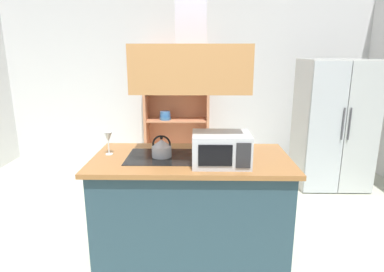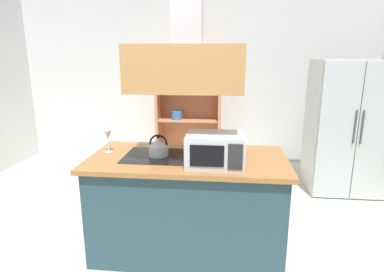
# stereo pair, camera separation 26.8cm
# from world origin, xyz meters

# --- Properties ---
(ground_plane) EXTENTS (7.80, 7.80, 0.00)m
(ground_plane) POSITION_xyz_m (0.00, 0.00, 0.00)
(ground_plane) COLOR beige
(wall_back) EXTENTS (6.00, 0.12, 2.70)m
(wall_back) POSITION_xyz_m (0.00, 3.00, 1.35)
(wall_back) COLOR silver
(wall_back) RESTS_ON ground
(kitchen_island) EXTENTS (1.72, 0.88, 0.90)m
(kitchen_island) POSITION_xyz_m (0.15, 0.23, 0.45)
(kitchen_island) COLOR #253E49
(kitchen_island) RESTS_ON ground
(range_hood) EXTENTS (0.90, 0.70, 1.22)m
(range_hood) POSITION_xyz_m (0.15, 0.23, 1.77)
(range_hood) COLOR #B17944
(refrigerator) EXTENTS (0.90, 0.77, 1.71)m
(refrigerator) POSITION_xyz_m (2.03, 1.84, 0.85)
(refrigerator) COLOR #BABBB6
(refrigerator) RESTS_ON ground
(dish_cabinet) EXTENTS (1.04, 0.40, 1.80)m
(dish_cabinet) POSITION_xyz_m (-0.14, 2.78, 0.80)
(dish_cabinet) COLOR #C17953
(dish_cabinet) RESTS_ON ground
(kettle) EXTENTS (0.17, 0.17, 0.19)m
(kettle) POSITION_xyz_m (-0.11, 0.23, 0.98)
(kettle) COLOR #B7BDC8
(kettle) RESTS_ON kitchen_island
(cutting_board) EXTENTS (0.37, 0.28, 0.02)m
(cutting_board) POSITION_xyz_m (0.35, 0.41, 0.91)
(cutting_board) COLOR white
(cutting_board) RESTS_ON kitchen_island
(microwave) EXTENTS (0.46, 0.35, 0.26)m
(microwave) POSITION_xyz_m (0.40, 0.04, 1.03)
(microwave) COLOR #B7BABF
(microwave) RESTS_ON kitchen_island
(wine_glass_on_counter) EXTENTS (0.08, 0.08, 0.21)m
(wine_glass_on_counter) POSITION_xyz_m (-0.58, 0.29, 1.05)
(wine_glass_on_counter) COLOR silver
(wine_glass_on_counter) RESTS_ON kitchen_island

